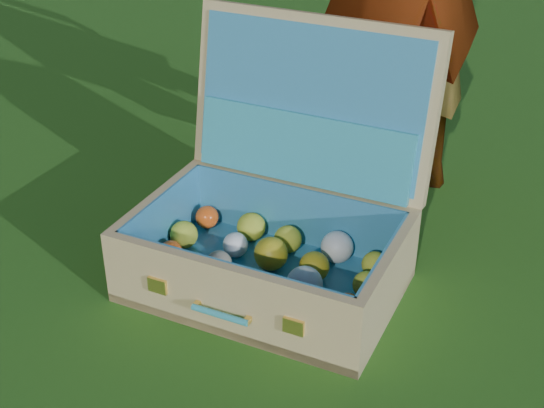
{
  "coord_description": "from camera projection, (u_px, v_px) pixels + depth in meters",
  "views": [
    {
      "loc": [
        0.42,
        -1.42,
        1.16
      ],
      "look_at": [
        0.12,
        0.21,
        0.2
      ],
      "focal_mm": 50.0,
      "sensor_mm": 36.0,
      "label": 1
    }
  ],
  "objects": [
    {
      "name": "ground",
      "position": [
        208.0,
        311.0,
        1.85
      ],
      "size": [
        60.0,
        60.0,
        0.0
      ],
      "primitive_type": "plane",
      "color": "#215114",
      "rests_on": "ground"
    },
    {
      "name": "suitcase",
      "position": [
        284.0,
        212.0,
        1.92
      ],
      "size": [
        0.78,
        0.71,
        0.63
      ],
      "rotation": [
        0.0,
        0.0,
        -0.26
      ],
      "color": "tan",
      "rests_on": "ground"
    }
  ]
}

